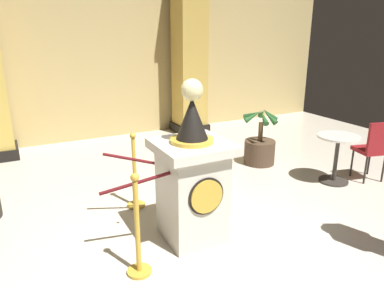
% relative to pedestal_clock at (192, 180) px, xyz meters
% --- Properties ---
extents(ground_plane, '(11.90, 11.90, 0.00)m').
position_rel_pedestal_clock_xyz_m(ground_plane, '(0.03, -0.48, -0.70)').
color(ground_plane, beige).
extents(back_wall, '(11.90, 0.16, 3.43)m').
position_rel_pedestal_clock_xyz_m(back_wall, '(0.03, 4.58, 1.01)').
color(back_wall, tan).
rests_on(back_wall, ground_plane).
extents(pedestal_clock, '(0.77, 0.77, 1.80)m').
position_rel_pedestal_clock_xyz_m(pedestal_clock, '(0.00, 0.00, 0.00)').
color(pedestal_clock, beige).
rests_on(pedestal_clock, ground_plane).
extents(stanchion_near, '(0.24, 0.24, 1.02)m').
position_rel_pedestal_clock_xyz_m(stanchion_near, '(-0.32, 1.02, -0.34)').
color(stanchion_near, gold).
rests_on(stanchion_near, ground_plane).
extents(stanchion_far, '(0.24, 0.24, 1.04)m').
position_rel_pedestal_clock_xyz_m(stanchion_far, '(-0.75, -0.34, -0.34)').
color(stanchion_far, gold).
rests_on(stanchion_far, ground_plane).
extents(velvet_rope, '(0.91, 0.93, 0.22)m').
position_rel_pedestal_clock_xyz_m(velvet_rope, '(-0.54, 0.34, 0.09)').
color(velvet_rope, '#591419').
extents(column_right, '(0.74, 0.74, 3.29)m').
position_rel_pedestal_clock_xyz_m(column_right, '(2.03, 4.07, 0.93)').
color(column_right, black).
rests_on(column_right, ground_plane).
extents(potted_palm_right, '(0.65, 0.59, 1.02)m').
position_rel_pedestal_clock_xyz_m(potted_palm_right, '(2.16, 1.59, -0.39)').
color(potted_palm_right, '#4C3828').
rests_on(potted_palm_right, ground_plane).
extents(cafe_table, '(0.64, 0.64, 0.75)m').
position_rel_pedestal_clock_xyz_m(cafe_table, '(2.68, 0.39, -0.22)').
color(cafe_table, '#332D28').
rests_on(cafe_table, ground_plane).
extents(cafe_chair_red, '(0.48, 0.48, 0.96)m').
position_rel_pedestal_clock_xyz_m(cafe_chair_red, '(3.21, 0.17, -0.13)').
color(cafe_chair_red, black).
rests_on(cafe_chair_red, ground_plane).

